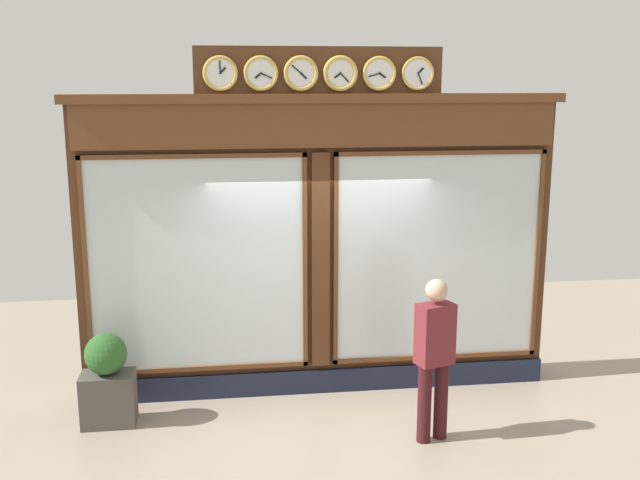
{
  "coord_description": "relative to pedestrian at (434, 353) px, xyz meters",
  "views": [
    {
      "loc": [
        1.08,
        8.11,
        3.62
      ],
      "look_at": [
        0.0,
        0.0,
        1.82
      ],
      "focal_mm": 41.84,
      "sensor_mm": 36.0,
      "label": 1
    }
  ],
  "objects": [
    {
      "name": "pedestrian",
      "position": [
        0.0,
        0.0,
        0.0
      ],
      "size": [
        0.41,
        0.32,
        1.69
      ],
      "color": "#3A1316",
      "rests_on": "ground_plane"
    },
    {
      "name": "shop_facade",
      "position": [
        0.97,
        -1.45,
        0.82
      ],
      "size": [
        5.49,
        0.42,
        3.94
      ],
      "color": "#4C2B16",
      "rests_on": "ground_plane"
    },
    {
      "name": "planter_shrub",
      "position": [
        3.3,
        -0.79,
        -0.14
      ],
      "size": [
        0.44,
        0.44,
        0.44
      ],
      "primitive_type": "sphere",
      "color": "#285623",
      "rests_on": "planter_box"
    },
    {
      "name": "planter_box",
      "position": [
        3.3,
        -0.79,
        -0.65
      ],
      "size": [
        0.56,
        0.36,
        0.57
      ],
      "primitive_type": "cube",
      "color": "#4C4742",
      "rests_on": "ground_plane"
    }
  ]
}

